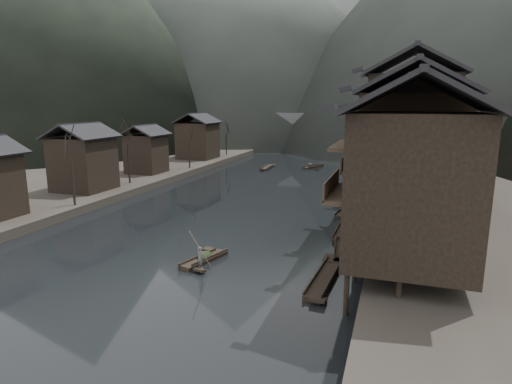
% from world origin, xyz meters
% --- Properties ---
extents(water, '(300.00, 300.00, 0.00)m').
position_xyz_m(water, '(0.00, 0.00, 0.00)').
color(water, black).
rests_on(water, ground).
extents(left_bank, '(40.00, 200.00, 1.20)m').
position_xyz_m(left_bank, '(-35.00, 40.00, 0.60)').
color(left_bank, '#2D2823').
rests_on(left_bank, ground).
extents(stilt_houses, '(9.00, 67.60, 16.46)m').
position_xyz_m(stilt_houses, '(17.28, 19.03, 9.04)').
color(stilt_houses, black).
rests_on(stilt_houses, ground).
extents(left_houses, '(8.10, 53.20, 8.73)m').
position_xyz_m(left_houses, '(-20.50, 20.12, 5.66)').
color(left_houses, black).
rests_on(left_houses, left_bank).
extents(bare_trees, '(3.75, 62.27, 7.49)m').
position_xyz_m(bare_trees, '(-17.00, 13.90, 6.47)').
color(bare_trees, black).
rests_on(bare_trees, left_bank).
extents(moored_sampans, '(3.00, 63.21, 0.47)m').
position_xyz_m(moored_sampans, '(12.24, 21.79, 0.20)').
color(moored_sampans, black).
rests_on(moored_sampans, water).
extents(midriver_boats, '(9.88, 34.68, 0.45)m').
position_xyz_m(midriver_boats, '(-1.31, 52.84, 0.20)').
color(midriver_boats, black).
rests_on(midriver_boats, water).
extents(stone_bridge, '(40.00, 6.00, 9.00)m').
position_xyz_m(stone_bridge, '(-0.00, 72.00, 5.11)').
color(stone_bridge, '#4C4C4F').
rests_on(stone_bridge, ground).
extents(hero_sampan, '(2.21, 4.86, 0.43)m').
position_xyz_m(hero_sampan, '(3.13, -5.49, 0.20)').
color(hero_sampan, black).
rests_on(hero_sampan, water).
extents(cargo_heap, '(1.06, 1.39, 0.64)m').
position_xyz_m(cargo_heap, '(3.07, -5.28, 0.75)').
color(cargo_heap, black).
rests_on(cargo_heap, hero_sampan).
extents(boatman, '(0.68, 0.59, 1.58)m').
position_xyz_m(boatman, '(3.61, -7.11, 1.22)').
color(boatman, '#5E5D60').
rests_on(boatman, hero_sampan).
extents(bamboo_pole, '(0.76, 2.50, 3.92)m').
position_xyz_m(bamboo_pole, '(3.81, -7.11, 3.98)').
color(bamboo_pole, '#8C7A51').
rests_on(bamboo_pole, boatman).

